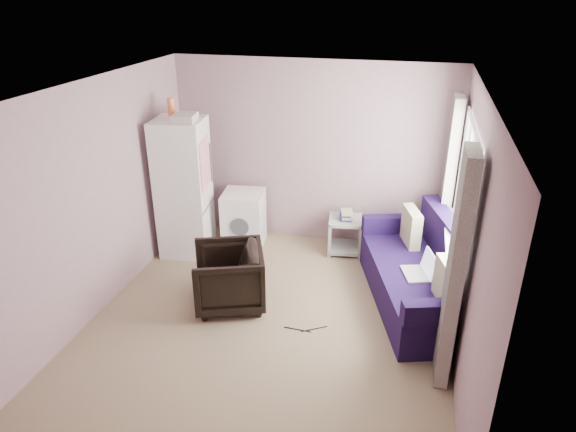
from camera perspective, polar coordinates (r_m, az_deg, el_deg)
name	(u,v)px	position (r m, az deg, el deg)	size (l,w,h in m)	color
room	(270,217)	(5.08, -1.98, -0.06)	(3.84, 4.24, 2.54)	#8A765A
armchair	(228,274)	(5.81, -6.64, -6.45)	(0.76, 0.71, 0.78)	black
fridge	(184,187)	(6.85, -11.51, 3.16)	(0.72, 0.71, 2.08)	silver
washing_machine	(244,218)	(7.11, -4.94, -0.19)	(0.61, 0.61, 0.77)	silver
side_table	(345,232)	(6.97, 6.37, -1.83)	(0.50, 0.50, 0.61)	#949592
sofa	(425,277)	(6.01, 14.98, -6.60)	(1.53, 2.27, 0.93)	#190C38
window_dressing	(451,220)	(5.61, 17.69, -0.41)	(0.17, 2.62, 2.18)	white
floor_cables	(306,329)	(5.58, 1.99, -12.46)	(0.45, 0.17, 0.01)	black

